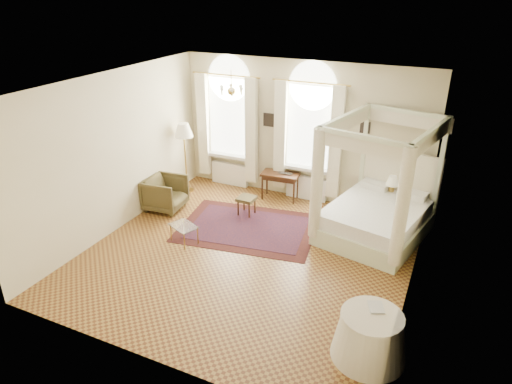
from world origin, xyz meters
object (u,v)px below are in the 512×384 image
(side_table, at_px, (370,336))
(stool, at_px, (247,200))
(armchair, at_px, (165,193))
(nightstand, at_px, (394,206))
(writing_desk, at_px, (280,177))
(floor_lamp, at_px, (184,134))
(canopy_bed, at_px, (376,212))
(coffee_table, at_px, (184,227))

(side_table, bearing_deg, stool, 137.34)
(armchair, bearing_deg, stool, -80.13)
(nightstand, height_order, writing_desk, writing_desk)
(floor_lamp, height_order, side_table, floor_lamp)
(nightstand, relative_size, side_table, 0.61)
(nightstand, bearing_deg, armchair, -161.17)
(canopy_bed, xyz_separation_m, stool, (-2.83, -0.23, -0.20))
(writing_desk, xyz_separation_m, coffee_table, (-0.99, -2.74, -0.23))
(canopy_bed, distance_m, coffee_table, 3.93)
(coffee_table, bearing_deg, stool, 69.50)
(floor_lamp, bearing_deg, canopy_bed, -3.77)
(stool, xyz_separation_m, coffee_table, (-0.61, -1.64, -0.01))
(canopy_bed, relative_size, writing_desk, 2.79)
(writing_desk, distance_m, side_table, 5.28)
(writing_desk, xyz_separation_m, floor_lamp, (-2.32, -0.55, 0.94))
(coffee_table, bearing_deg, armchair, 137.64)
(nightstand, bearing_deg, side_table, -84.82)
(floor_lamp, relative_size, side_table, 1.67)
(floor_lamp, bearing_deg, writing_desk, 13.35)
(armchair, xyz_separation_m, floor_lamp, (-0.10, 1.06, 1.12))
(stool, xyz_separation_m, side_table, (3.46, -3.19, -0.01))
(canopy_bed, height_order, armchair, canopy_bed)
(side_table, bearing_deg, armchair, 153.30)
(writing_desk, xyz_separation_m, side_table, (3.08, -4.28, -0.22))
(nightstand, distance_m, side_table, 4.36)
(canopy_bed, bearing_deg, coffee_table, -151.50)
(writing_desk, bearing_deg, floor_lamp, -166.65)
(coffee_table, relative_size, side_table, 0.64)
(nightstand, bearing_deg, writing_desk, -178.69)
(armchair, distance_m, floor_lamp, 1.55)
(writing_desk, xyz_separation_m, armchair, (-2.22, -1.61, -0.19))
(writing_desk, height_order, armchair, armchair)
(side_table, bearing_deg, nightstand, 95.18)
(stool, bearing_deg, floor_lamp, 164.33)
(stool, relative_size, side_table, 0.41)
(coffee_table, xyz_separation_m, floor_lamp, (-1.33, 2.19, 1.16))
(canopy_bed, distance_m, writing_desk, 2.61)
(stool, xyz_separation_m, floor_lamp, (-1.94, 0.54, 1.15))
(nightstand, xyz_separation_m, floor_lamp, (-5.01, -0.61, 1.19))
(stool, bearing_deg, canopy_bed, 4.65)
(nightstand, xyz_separation_m, writing_desk, (-2.69, -0.06, 0.25))
(stool, height_order, side_table, side_table)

